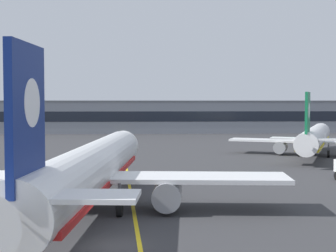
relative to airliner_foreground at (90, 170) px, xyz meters
The scene contains 6 objects.
ground_plane 10.71m from the airliner_foreground, 76.65° to the right, with size 400.00×400.00×0.00m, color #353538.
taxiway_centreline 20.52m from the airliner_foreground, 83.34° to the left, with size 0.30×180.00×0.01m, color yellow.
airliner_foreground is the anchor object (origin of this frame).
airliner_background 50.71m from the airliner_foreground, 50.53° to the left, with size 27.31×34.30×10.18m.
safety_cone_by_nose_gear 17.38m from the airliner_foreground, 87.16° to the left, with size 0.44×0.44×0.55m.
terminal_building 102.14m from the airliner_foreground, 91.10° to the left, with size 149.40×12.40×9.22m.
Camera 1 is at (1.88, -29.81, 8.81)m, focal length 52.70 mm.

